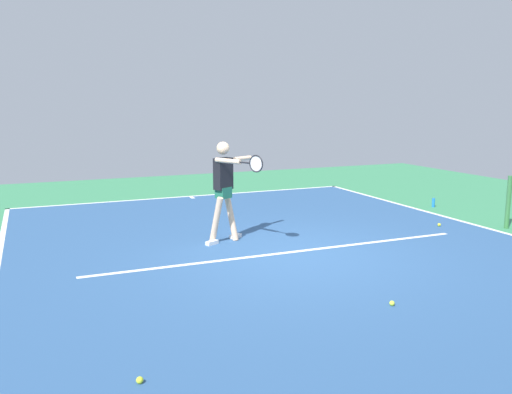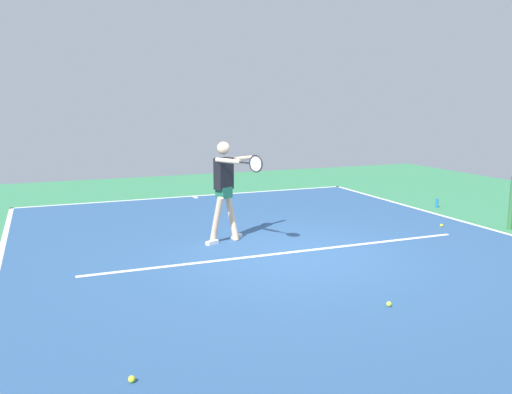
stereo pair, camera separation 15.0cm
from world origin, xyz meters
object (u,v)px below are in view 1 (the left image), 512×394
(tennis_ball_near_service_line, at_px, (392,303))
(tennis_ball_centre_court, at_px, (140,380))
(tennis_player, at_px, (225,184))
(tennis_ball_far_corner, at_px, (439,225))
(water_bottle, at_px, (433,203))
(net_post, at_px, (508,202))

(tennis_ball_near_service_line, bearing_deg, tennis_ball_centre_court, 11.45)
(tennis_player, height_order, tennis_ball_far_corner, tennis_player)
(tennis_ball_far_corner, distance_m, water_bottle, 2.13)
(tennis_ball_far_corner, bearing_deg, tennis_ball_centre_court, 29.45)
(tennis_player, height_order, tennis_ball_near_service_line, tennis_player)
(net_post, height_order, water_bottle, net_post)
(tennis_ball_centre_court, relative_size, water_bottle, 0.30)
(tennis_player, bearing_deg, tennis_ball_far_corner, 146.28)
(tennis_ball_centre_court, bearing_deg, tennis_ball_near_service_line, -168.55)
(net_post, relative_size, tennis_ball_far_corner, 16.21)
(tennis_ball_near_service_line, bearing_deg, tennis_player, -77.20)
(net_post, relative_size, tennis_ball_centre_court, 16.21)
(net_post, bearing_deg, tennis_ball_far_corner, -30.70)
(net_post, xyz_separation_m, tennis_player, (5.57, -1.22, 0.53))
(tennis_ball_near_service_line, bearing_deg, net_post, -151.66)
(tennis_ball_centre_court, distance_m, water_bottle, 9.87)
(tennis_ball_centre_court, bearing_deg, tennis_player, -118.54)
(tennis_ball_centre_court, bearing_deg, net_post, -158.12)
(net_post, xyz_separation_m, tennis_ball_far_corner, (1.12, -0.67, -0.50))
(tennis_ball_far_corner, bearing_deg, tennis_ball_near_service_line, 41.79)
(net_post, xyz_separation_m, tennis_ball_centre_court, (7.98, 3.21, -0.50))
(tennis_ball_near_service_line, relative_size, tennis_ball_far_corner, 1.00)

